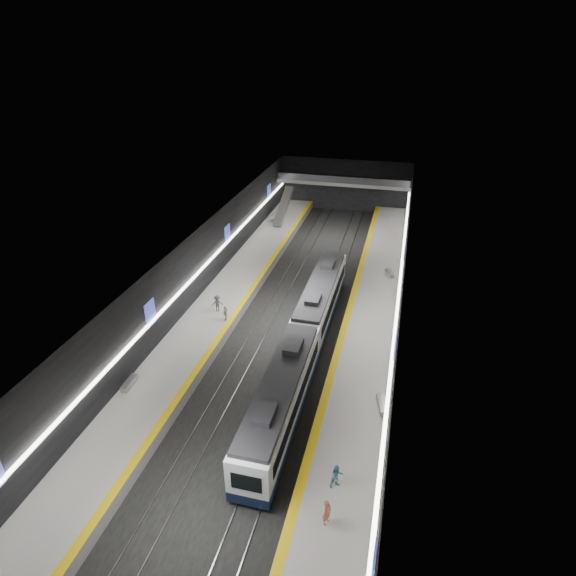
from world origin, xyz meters
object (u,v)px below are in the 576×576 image
(passenger_left_a, at_px, (226,313))
(bench_right_near, at_px, (382,405))
(escalator, at_px, (283,206))
(passenger_left_b, at_px, (217,303))
(bench_left_far, at_px, (272,218))
(passenger_right_b, at_px, (337,477))
(bench_left_near, at_px, (129,383))
(passenger_right_a, at_px, (327,512))
(bench_right_far, at_px, (389,273))
(train, at_px, (304,340))

(passenger_left_a, bearing_deg, bench_right_near, 65.33)
(escalator, distance_m, passenger_left_b, 26.84)
(bench_left_far, bearing_deg, bench_right_near, -74.89)
(escalator, xyz_separation_m, passenger_left_a, (1.81, -28.21, -1.14))
(bench_left_far, relative_size, passenger_right_b, 1.24)
(bench_left_near, distance_m, bench_right_near, 19.13)
(bench_right_near, relative_size, passenger_left_a, 1.36)
(bench_right_near, relative_size, passenger_right_b, 1.26)
(bench_left_far, bearing_deg, passenger_right_a, -82.69)
(bench_right_far, xyz_separation_m, passenger_right_a, (-1.38, -32.02, 0.63))
(train, xyz_separation_m, escalator, (-10.00, 31.41, 0.70))
(bench_right_near, relative_size, bench_right_far, 1.15)
(bench_left_near, height_order, passenger_left_a, passenger_left_a)
(train, xyz_separation_m, bench_right_far, (6.11, 16.64, -0.98))
(train, bearing_deg, passenger_right_a, -72.90)
(passenger_right_b, bearing_deg, bench_left_far, 74.28)
(bench_left_far, bearing_deg, passenger_right_b, -81.48)
(bench_left_near, relative_size, bench_right_near, 0.91)
(passenger_right_b, relative_size, passenger_left_a, 1.07)
(bench_right_near, bearing_deg, bench_left_near, 172.74)
(passenger_right_b, distance_m, passenger_left_b, 22.66)
(escalator, relative_size, bench_left_far, 3.95)
(bench_right_far, bearing_deg, passenger_right_a, -115.46)
(bench_left_far, bearing_deg, bench_left_near, -102.82)
(bench_right_near, bearing_deg, passenger_right_b, -119.74)
(train, distance_m, bench_left_far, 32.83)
(bench_left_far, height_order, passenger_right_b, passenger_right_b)
(passenger_left_b, bearing_deg, bench_right_far, -166.93)
(passenger_left_a, bearing_deg, passenger_right_a, 39.37)
(escalator, height_order, passenger_right_a, escalator)
(passenger_left_a, distance_m, passenger_left_b, 1.97)
(train, height_order, bench_left_near, train)
(escalator, bearing_deg, passenger_right_a, -72.52)
(escalator, bearing_deg, train, -72.34)
(bench_left_near, distance_m, passenger_right_a, 18.49)
(bench_left_far, height_order, bench_right_far, bench_left_far)
(bench_left_near, height_order, passenger_left_b, passenger_left_b)
(bench_right_far, bearing_deg, passenger_left_b, -165.50)
(passenger_left_b, bearing_deg, bench_left_near, 54.32)
(bench_left_near, xyz_separation_m, bench_right_near, (19.00, 2.26, 0.02))
(bench_right_far, bearing_deg, bench_left_near, -149.82)
(bench_left_near, xyz_separation_m, passenger_left_b, (2.42, 12.15, 0.61))
(escalator, xyz_separation_m, passenger_left_b, (0.42, -26.81, -1.06))
(bench_left_far, bearing_deg, train, -81.54)
(bench_left_near, xyz_separation_m, passenger_right_b, (16.88, -5.29, 0.59))
(passenger_right_a, height_order, passenger_left_a, passenger_right_a)
(bench_right_near, distance_m, bench_right_far, 21.95)
(bench_right_far, distance_m, passenger_left_b, 19.79)
(bench_right_far, bearing_deg, bench_left_far, 118.43)
(passenger_right_a, xyz_separation_m, passenger_left_a, (-12.93, 18.59, -0.09))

